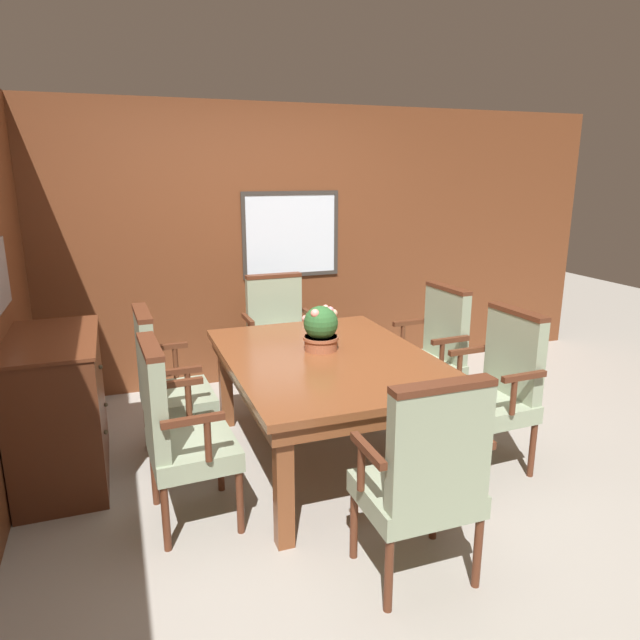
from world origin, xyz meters
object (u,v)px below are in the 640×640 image
object	(u,v)px
chair_head_far	(278,332)
chair_right_far	(433,349)
sideboard_cabinet	(59,409)
chair_left_far	(164,381)
chair_left_near	(177,428)
chair_right_near	(499,384)
potted_plant	(321,328)
dining_table	(328,369)
chair_head_near	(425,475)

from	to	relation	value
chair_head_far	chair_right_far	distance (m)	1.31
sideboard_cabinet	chair_left_far	bearing A→B (deg)	-0.41
chair_left_far	chair_head_far	size ratio (longest dim) A/B	1.00
chair_left_near	sideboard_cabinet	xyz separation A→B (m)	(-0.63, 0.74, -0.10)
chair_right_near	potted_plant	xyz separation A→B (m)	(-1.01, 0.55, 0.32)
chair_right_near	chair_left_far	size ratio (longest dim) A/B	1.00
potted_plant	chair_head_far	bearing A→B (deg)	89.45
dining_table	chair_head_far	bearing A→B (deg)	89.42
chair_left_far	chair_head_far	xyz separation A→B (m)	(1.01, 0.86, 0.00)
chair_left_near	chair_right_far	size ratio (longest dim) A/B	1.00
potted_plant	sideboard_cabinet	xyz separation A→B (m)	(-1.64, 0.23, -0.42)
chair_head_far	chair_right_far	size ratio (longest dim) A/B	1.00
dining_table	chair_head_near	bearing A→B (deg)	-90.16
chair_right_far	chair_left_near	bearing A→B (deg)	-72.94
chair_right_near	chair_left_near	distance (m)	2.01
chair_right_near	chair_left_far	world-z (taller)	same
chair_head_far	potted_plant	bearing A→B (deg)	-91.21
chair_head_near	potted_plant	xyz separation A→B (m)	(0.01, 1.39, 0.32)
chair_left_far	potted_plant	size ratio (longest dim) A/B	3.51
chair_left_far	potted_plant	bearing A→B (deg)	-104.80
chair_right_far	sideboard_cabinet	world-z (taller)	chair_right_far
dining_table	chair_right_near	xyz separation A→B (m)	(1.01, -0.42, -0.08)
chair_left_near	potted_plant	bearing A→B (deg)	-65.86
dining_table	chair_left_near	bearing A→B (deg)	-159.58
chair_head_near	potted_plant	size ratio (longest dim) A/B	3.51
chair_right_near	chair_left_near	xyz separation A→B (m)	(-2.01, 0.04, 0.00)
chair_right_near	chair_left_far	xyz separation A→B (m)	(-2.01, 0.78, 0.00)
potted_plant	sideboard_cabinet	size ratio (longest dim) A/B	0.30
dining_table	sideboard_cabinet	world-z (taller)	sideboard_cabinet
dining_table	chair_head_near	size ratio (longest dim) A/B	1.68
potted_plant	chair_right_near	bearing A→B (deg)	-28.71
potted_plant	chair_left_near	bearing A→B (deg)	-153.09
chair_head_near	sideboard_cabinet	world-z (taller)	chair_head_near
dining_table	chair_right_far	size ratio (longest dim) A/B	1.68
chair_head_far	chair_right_near	bearing A→B (deg)	-59.30
chair_left_near	chair_head_near	bearing A→B (deg)	-134.14
sideboard_cabinet	dining_table	bearing A→B (deg)	-12.72
dining_table	chair_right_near	bearing A→B (deg)	-22.39
chair_right_near	sideboard_cabinet	world-z (taller)	chair_right_near
chair_left_near	potted_plant	world-z (taller)	chair_left_near
chair_right_far	sideboard_cabinet	distance (m)	2.64
chair_right_far	chair_head_far	bearing A→B (deg)	-133.90
chair_right_far	potted_plant	bearing A→B (deg)	-80.06
dining_table	chair_right_near	size ratio (longest dim) A/B	1.68
chair_left_near	chair_right_far	world-z (taller)	same
chair_right_far	chair_right_near	bearing A→B (deg)	-2.81
dining_table	chair_right_near	world-z (taller)	chair_right_near
chair_right_far	sideboard_cabinet	bearing A→B (deg)	-93.23
chair_left_far	chair_right_near	bearing A→B (deg)	-113.20
chair_left_near	chair_head_near	xyz separation A→B (m)	(1.00, -0.88, 0.00)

